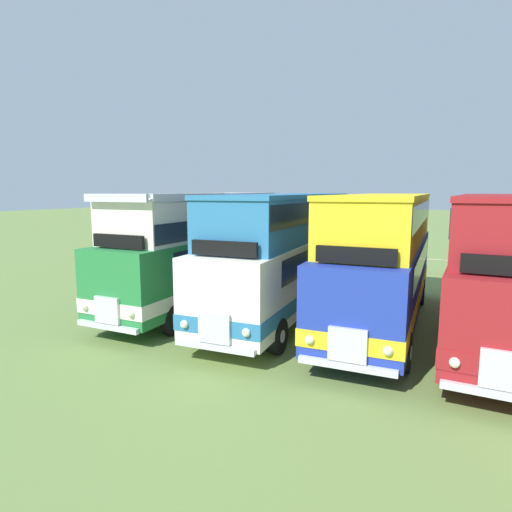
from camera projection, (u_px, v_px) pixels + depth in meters
bus_first_in_row at (200, 248)px, 17.27m from camera, size 2.70×10.23×4.52m
bus_second_in_row at (286, 249)px, 16.12m from camera, size 3.14×11.30×4.49m
bus_third_in_row at (382, 254)px, 14.72m from camera, size 2.93×10.95×4.49m
bus_fourth_in_row at (500, 262)px, 13.18m from camera, size 2.86×11.03×4.49m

